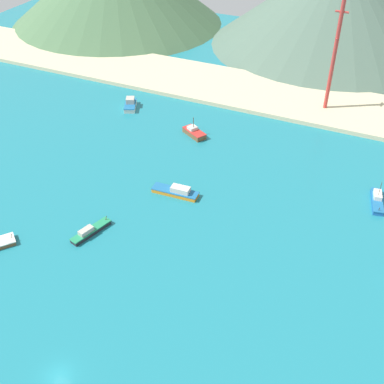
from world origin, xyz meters
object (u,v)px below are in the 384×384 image
(radio_tower, at_px, (335,52))
(fishing_boat_3, at_px, (377,200))
(fishing_boat_2, at_px, (176,191))
(fishing_boat_1, at_px, (130,104))
(fishing_boat_7, at_px, (90,231))
(fishing_boat_5, at_px, (194,132))

(radio_tower, bearing_deg, fishing_boat_3, -62.30)
(fishing_boat_2, bearing_deg, fishing_boat_1, 133.84)
(fishing_boat_2, xyz_separation_m, fishing_boat_7, (-9.81, -18.77, -0.14))
(fishing_boat_2, height_order, fishing_boat_3, fishing_boat_3)
(fishing_boat_1, bearing_deg, fishing_boat_5, -15.92)
(fishing_boat_7, height_order, radio_tower, radio_tower)
(fishing_boat_1, height_order, fishing_boat_2, fishing_boat_1)
(fishing_boat_3, distance_m, fishing_boat_7, 60.60)
(fishing_boat_2, distance_m, fishing_boat_5, 25.86)
(fishing_boat_7, bearing_deg, fishing_boat_1, 112.09)
(fishing_boat_3, bearing_deg, radio_tower, 117.70)
(fishing_boat_3, bearing_deg, fishing_boat_5, 168.57)
(fishing_boat_1, height_order, radio_tower, radio_tower)
(fishing_boat_7, bearing_deg, fishing_boat_3, 34.16)
(fishing_boat_2, bearing_deg, fishing_boat_5, 106.01)
(fishing_boat_1, xyz_separation_m, fishing_boat_3, (70.52, -16.17, -0.25))
(fishing_boat_2, relative_size, fishing_boat_5, 1.41)
(fishing_boat_3, height_order, radio_tower, radio_tower)
(fishing_boat_3, xyz_separation_m, radio_tower, (-19.54, 37.22, 16.44))
(fishing_boat_5, bearing_deg, fishing_boat_3, -11.43)
(fishing_boat_3, xyz_separation_m, fishing_boat_7, (-50.15, -34.03, -0.09))
(fishing_boat_1, xyz_separation_m, radio_tower, (50.98, 21.05, 16.18))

